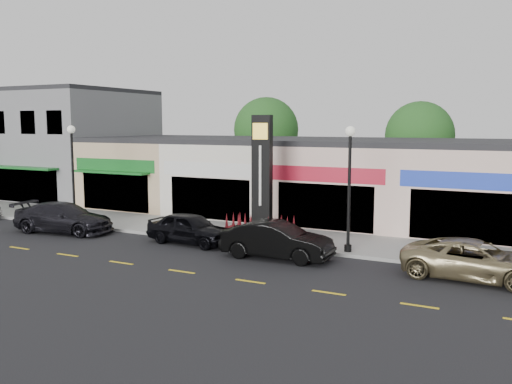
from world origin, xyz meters
TOP-DOWN VIEW (x-y plane):
  - ground at (0.00, 0.00)m, footprint 120.00×120.00m
  - sidewalk at (0.00, 4.35)m, footprint 52.00×4.30m
  - curb at (0.00, 2.10)m, footprint 52.00×0.20m
  - building_grey_2story at (-18.00, 11.48)m, footprint 12.00×10.95m
  - shop_beige at (-8.50, 11.46)m, footprint 7.00×10.85m
  - shop_cream at (-1.50, 11.47)m, footprint 7.00×10.01m
  - shop_pink_w at (5.50, 11.47)m, footprint 7.00×10.01m
  - shop_pink_e at (12.50, 11.47)m, footprint 7.00×10.01m
  - tree_rear_west at (-4.00, 19.50)m, footprint 5.20×5.20m
  - tree_rear_mid at (8.00, 19.50)m, footprint 4.80×4.80m
  - lamp_west_near at (-8.00, 2.50)m, footprint 0.44×0.44m
  - lamp_east_near at (8.00, 2.50)m, footprint 0.44×0.44m
  - pylon_sign at (3.00, 4.20)m, footprint 4.20×1.30m
  - car_dark_sedan at (-6.92, 0.63)m, footprint 2.90×5.68m
  - car_black_sedan at (0.57, 1.33)m, footprint 2.11×4.53m
  - car_black_conv at (5.47, 0.53)m, footprint 1.79×4.83m
  - car_gold_suv at (13.30, 0.93)m, footprint 2.73×5.38m

SIDE VIEW (x-z plane):
  - ground at x=0.00m, z-range 0.00..0.00m
  - sidewalk at x=0.00m, z-range 0.00..0.15m
  - curb at x=0.00m, z-range 0.00..0.15m
  - car_gold_suv at x=13.30m, z-range 0.00..1.46m
  - car_black_sedan at x=0.57m, z-range 0.00..1.50m
  - car_black_conv at x=5.47m, z-range 0.00..1.58m
  - car_dark_sedan at x=-6.92m, z-range 0.00..1.58m
  - pylon_sign at x=3.00m, z-range -0.73..5.27m
  - shop_cream at x=-1.50m, z-range 0.00..4.80m
  - shop_pink_w at x=5.50m, z-range 0.00..4.80m
  - shop_pink_e at x=12.50m, z-range 0.00..4.80m
  - shop_beige at x=-8.50m, z-range 0.00..4.80m
  - lamp_west_near at x=-8.00m, z-range 0.74..6.21m
  - lamp_east_near at x=8.00m, z-range 0.74..6.21m
  - building_grey_2story at x=-18.00m, z-range -0.01..8.29m
  - tree_rear_mid at x=8.00m, z-range 1.24..8.53m
  - tree_rear_west at x=-4.00m, z-range 1.30..9.13m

